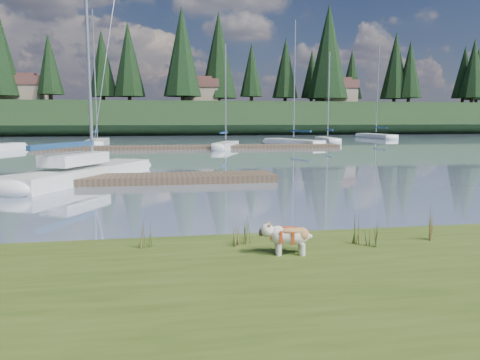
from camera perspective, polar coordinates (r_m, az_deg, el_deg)
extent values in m
plane|color=#8090AB|center=(40.50, -8.66, 3.74)|extent=(200.00, 200.00, 0.00)
cube|color=#3E5119|center=(5.09, -0.44, -21.13)|extent=(60.00, 9.00, 0.35)
cube|color=black|center=(83.42, -9.26, 7.36)|extent=(200.00, 20.00, 5.00)
cylinder|color=silver|center=(7.88, 4.74, -8.47)|extent=(0.10, 0.10, 0.20)
cylinder|color=silver|center=(8.07, 4.60, -8.08)|extent=(0.10, 0.10, 0.20)
cylinder|color=silver|center=(7.93, 7.62, -8.42)|extent=(0.10, 0.10, 0.20)
cylinder|color=silver|center=(8.12, 7.42, -8.03)|extent=(0.10, 0.10, 0.20)
ellipsoid|color=silver|center=(7.94, 6.19, -6.80)|extent=(0.70, 0.42, 0.31)
ellipsoid|color=#B17942|center=(7.92, 6.20, -6.11)|extent=(0.50, 0.37, 0.11)
ellipsoid|color=silver|center=(7.88, 3.32, -6.14)|extent=(0.26, 0.27, 0.23)
cube|color=black|center=(7.89, 2.60, -6.43)|extent=(0.09, 0.12, 0.09)
cube|color=white|center=(20.94, -18.62, 0.56)|extent=(5.39, 8.25, 0.70)
ellipsoid|color=white|center=(24.41, -12.98, 1.70)|extent=(2.63, 2.83, 0.70)
cylinder|color=silver|center=(21.88, -18.21, 18.93)|extent=(0.14, 0.14, 12.55)
cube|color=navy|center=(19.85, -20.83, 3.96)|extent=(1.87, 3.46, 0.20)
cube|color=white|center=(20.49, -19.47, 2.43)|extent=(2.53, 3.28, 0.45)
cube|color=#4C3D2C|center=(19.84, -19.12, -0.03)|extent=(16.00, 2.00, 0.30)
cube|color=#4C3D2C|center=(40.58, -5.83, 4.01)|extent=(26.00, 2.20, 0.30)
ellipsoid|color=white|center=(44.38, -25.36, 3.71)|extent=(1.93, 2.08, 0.70)
cube|color=white|center=(47.94, -16.97, 4.34)|extent=(2.02, 7.77, 0.70)
ellipsoid|color=white|center=(51.77, -16.59, 4.57)|extent=(1.75, 2.16, 0.70)
cylinder|color=silver|center=(48.06, -17.28, 12.22)|extent=(0.12, 0.12, 12.05)
cube|color=navy|center=(46.85, -17.15, 5.71)|extent=(0.31, 3.07, 0.20)
cube|color=white|center=(40.62, -1.74, 4.15)|extent=(3.00, 5.18, 0.70)
ellipsoid|color=white|center=(43.10, -0.91, 4.35)|extent=(1.56, 1.71, 0.70)
cylinder|color=silver|center=(40.61, -1.77, 10.65)|extent=(0.12, 0.12, 8.06)
cube|color=navy|center=(39.89, -2.00, 5.78)|extent=(0.95, 1.96, 0.20)
cube|color=white|center=(46.34, 6.54, 4.52)|extent=(4.54, 7.24, 0.70)
ellipsoid|color=white|center=(49.11, 3.76, 4.72)|extent=(2.26, 2.45, 0.70)
cylinder|color=silver|center=(46.43, 6.66, 12.10)|extent=(0.12, 0.12, 11.11)
cube|color=navy|center=(45.56, 7.39, 5.94)|extent=(1.40, 2.69, 0.20)
cube|color=white|center=(51.33, 10.62, 4.73)|extent=(1.69, 5.75, 0.70)
ellipsoid|color=white|center=(54.06, 9.78, 4.88)|extent=(1.34, 1.63, 0.70)
cylinder|color=silver|center=(51.34, 10.76, 10.26)|extent=(0.12, 0.12, 8.75)
cube|color=navy|center=(50.55, 10.90, 6.02)|extent=(0.36, 2.27, 0.20)
cube|color=white|center=(64.65, 16.24, 5.11)|extent=(2.38, 7.83, 0.70)
ellipsoid|color=white|center=(67.99, 14.58, 5.27)|extent=(1.85, 2.23, 0.70)
cylinder|color=silver|center=(64.72, 16.45, 10.72)|extent=(0.12, 0.12, 11.50)
cube|color=navy|center=(63.71, 16.76, 6.12)|extent=(0.45, 3.07, 0.20)
cone|color=#475B23|center=(8.51, 0.58, -5.75)|extent=(0.03, 0.03, 0.63)
cone|color=brown|center=(8.47, 1.40, -6.24)|extent=(0.03, 0.03, 0.50)
cone|color=#475B23|center=(8.54, 0.94, -5.48)|extent=(0.03, 0.03, 0.69)
cone|color=brown|center=(8.53, 1.54, -6.37)|extent=(0.03, 0.03, 0.44)
cone|color=#475B23|center=(8.44, 0.81, -6.08)|extent=(0.03, 0.03, 0.56)
cone|color=#475B23|center=(8.45, -0.92, -6.70)|extent=(0.03, 0.03, 0.38)
cone|color=brown|center=(8.41, -0.10, -7.04)|extent=(0.03, 0.03, 0.31)
cone|color=#475B23|center=(8.48, -0.55, -6.51)|extent=(0.03, 0.03, 0.42)
cone|color=brown|center=(8.45, 0.05, -7.09)|extent=(0.03, 0.03, 0.27)
cone|color=#475B23|center=(8.38, -0.70, -6.96)|extent=(0.03, 0.03, 0.34)
cone|color=#475B23|center=(8.78, 13.36, -5.87)|extent=(0.03, 0.03, 0.53)
cone|color=brown|center=(8.78, 14.20, -6.26)|extent=(0.03, 0.03, 0.42)
cone|color=#475B23|center=(8.83, 13.65, -5.64)|extent=(0.03, 0.03, 0.58)
cone|color=brown|center=(8.83, 14.27, -6.36)|extent=(0.03, 0.03, 0.37)
cone|color=#475B23|center=(8.73, 13.69, -6.15)|extent=(0.03, 0.03, 0.47)
cone|color=#475B23|center=(8.45, -11.78, -6.31)|extent=(0.03, 0.03, 0.54)
cone|color=brown|center=(8.39, -11.03, -6.76)|extent=(0.03, 0.03, 0.43)
cone|color=#475B23|center=(8.47, -11.37, -6.07)|extent=(0.03, 0.03, 0.59)
cone|color=brown|center=(8.44, -10.82, -6.87)|extent=(0.03, 0.03, 0.38)
cone|color=#475B23|center=(8.38, -11.66, -6.61)|extent=(0.03, 0.03, 0.49)
cone|color=#475B23|center=(8.70, 15.37, -6.31)|extent=(0.03, 0.03, 0.46)
cone|color=brown|center=(8.70, 16.21, -6.65)|extent=(0.03, 0.03, 0.36)
cone|color=#475B23|center=(8.75, 15.65, -6.09)|extent=(0.03, 0.03, 0.50)
cone|color=brown|center=(8.75, 16.27, -6.72)|extent=(0.03, 0.03, 0.32)
cone|color=#475B23|center=(8.65, 15.71, -6.56)|extent=(0.03, 0.03, 0.41)
cone|color=#475B23|center=(9.48, 21.85, -4.99)|extent=(0.03, 0.03, 0.60)
cone|color=brown|center=(9.49, 22.62, -5.39)|extent=(0.03, 0.03, 0.48)
cone|color=#475B23|center=(9.53, 22.07, -4.75)|extent=(0.03, 0.03, 0.67)
cone|color=brown|center=(9.55, 22.63, -5.50)|extent=(0.03, 0.03, 0.42)
cone|color=#475B23|center=(9.43, 22.20, -5.26)|extent=(0.03, 0.03, 0.54)
cube|color=#33281C|center=(9.20, -4.89, -8.58)|extent=(60.00, 0.50, 0.14)
cylinder|color=#382619|center=(82.15, -27.22, 9.00)|extent=(0.60, 0.60, 1.80)
cylinder|color=#382619|center=(83.00, -16.32, 9.50)|extent=(0.60, 0.60, 1.80)
cone|color=black|center=(83.43, -16.47, 13.52)|extent=(4.84, 4.84, 11.00)
cylinder|color=#382619|center=(76.57, -6.99, 9.94)|extent=(0.60, 0.60, 1.80)
cone|color=black|center=(77.22, -7.08, 15.28)|extent=(6.16, 6.16, 14.00)
cylinder|color=#382619|center=(82.00, 1.40, 9.83)|extent=(0.60, 0.60, 1.80)
cone|color=black|center=(82.35, 1.42, 13.27)|extent=(3.96, 3.96, 9.00)
cylinder|color=#382619|center=(83.57, 10.58, 9.66)|extent=(0.60, 0.60, 1.80)
cone|color=black|center=(84.28, 10.72, 15.17)|extent=(7.04, 7.04, 16.00)
cylinder|color=#382619|center=(92.00, 18.24, 9.21)|extent=(0.60, 0.60, 1.80)
cone|color=black|center=(92.44, 18.41, 13.11)|extent=(5.28, 5.28, 12.00)
cylinder|color=#382619|center=(95.43, 26.38, 8.73)|extent=(0.60, 0.60, 1.80)
cone|color=black|center=(95.79, 26.58, 12.09)|extent=(4.62, 4.62, 10.50)
cube|color=gray|center=(83.27, -24.83, 9.45)|extent=(6.00, 5.00, 2.80)
cube|color=brown|center=(83.39, -24.91, 10.89)|extent=(6.30, 5.30, 1.40)
cube|color=brown|center=(83.45, -24.94, 11.44)|extent=(4.20, 3.60, 0.70)
cube|color=gray|center=(81.78, -5.03, 10.16)|extent=(6.00, 5.00, 2.80)
cube|color=brown|center=(81.90, -5.05, 11.63)|extent=(6.30, 5.30, 1.40)
cube|color=brown|center=(81.96, -5.06, 12.18)|extent=(4.20, 3.60, 0.70)
cube|color=gray|center=(85.23, 11.64, 9.93)|extent=(6.00, 5.00, 2.80)
cube|color=brown|center=(85.35, 11.68, 11.33)|extent=(6.30, 5.30, 1.40)
cube|color=brown|center=(85.41, 11.69, 11.87)|extent=(4.20, 3.60, 0.70)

